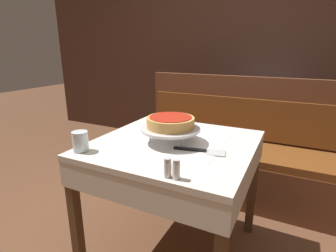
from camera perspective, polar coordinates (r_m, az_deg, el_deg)
name	(u,v)px	position (r m, az deg, el deg)	size (l,w,h in m)	color
ground_plane	(173,249)	(1.84, 1.16, -25.13)	(14.00, 14.00, 0.00)	brown
dining_table_front	(174,158)	(1.50, 1.30, -7.01)	(0.86, 0.86, 0.73)	beige
dining_table_rear	(263,108)	(2.88, 19.91, 3.65)	(0.71, 0.71, 0.73)	#194799
booth_bench	(236,160)	(2.37, 14.49, -7.23)	(1.77, 0.52, 1.00)	brown
back_wall_panel	(247,51)	(3.29, 16.89, 15.45)	(6.00, 0.04, 2.40)	#3D2319
pizza_pan_stand	(170,129)	(1.43, 0.54, -0.69)	(0.33, 0.33, 0.08)	#ADADB2
deep_dish_pizza	(170,122)	(1.42, 0.54, 0.87)	(0.26, 0.26, 0.06)	tan
pizza_server	(201,151)	(1.33, 7.15, -5.35)	(0.27, 0.10, 0.01)	#BCBCC1
water_glass_near	(80,141)	(1.39, -18.54, -3.15)	(0.08, 0.08, 0.10)	silver
salt_shaker	(168,167)	(1.07, -0.10, -9.02)	(0.03, 0.03, 0.08)	silver
pepper_shaker	(176,169)	(1.05, 1.81, -9.38)	(0.03, 0.03, 0.08)	silver
condiment_caddy	(258,96)	(2.76, 18.95, 6.27)	(0.14, 0.14, 0.17)	black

